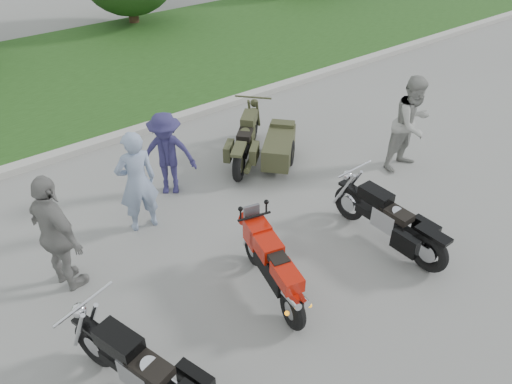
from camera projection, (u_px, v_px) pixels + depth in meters
ground at (284, 302)px, 7.36m from camera, size 80.00×80.00×0.00m
curb at (116, 137)px, 11.25m from camera, size 60.00×0.30×0.15m
grass_strip at (55, 79)px, 13.97m from camera, size 60.00×8.00×0.14m
sportbike_red at (273, 266)px, 7.19m from camera, size 0.64×1.94×0.93m
cruiser_left at (149, 377)px, 5.78m from camera, size 0.97×2.39×0.95m
cruiser_right at (392, 223)px, 8.14m from camera, size 0.43×2.33×0.90m
cruiser_sidecar at (265, 145)px, 10.28m from camera, size 1.96×2.05×0.89m
person_stripe at (137, 182)px, 8.26m from camera, size 0.73×0.53×1.87m
person_grey at (412, 124)px, 9.85m from camera, size 0.97×0.76×1.96m
person_denim at (167, 154)px, 9.19m from camera, size 1.23×1.11×1.66m
person_back at (57, 235)px, 7.10m from camera, size 0.75×1.22×1.95m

